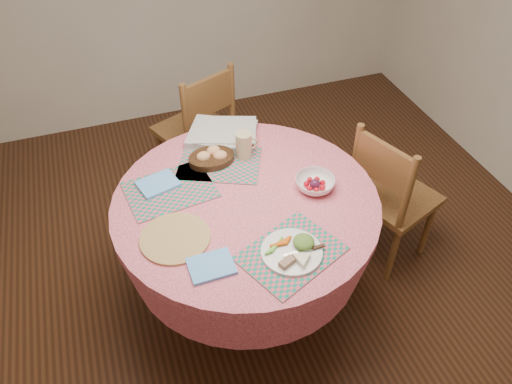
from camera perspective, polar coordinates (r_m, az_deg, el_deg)
ground at (r=2.86m, az=-0.97°, el=-11.87°), size 4.00×4.00×0.00m
dining_table at (r=2.43m, az=-1.11°, el=-4.18°), size 1.24×1.24×0.75m
chair_right at (r=2.83m, az=14.97°, el=-0.33°), size 0.52×0.53×0.90m
chair_back at (r=3.23m, az=-6.55°, el=7.26°), size 0.55×0.54×0.92m
placemat_front at (r=2.07m, az=4.02°, el=-6.98°), size 0.49×0.44×0.01m
placemat_left at (r=2.37m, az=-9.80°, el=0.25°), size 0.43×0.35×0.01m
placemat_back at (r=2.50m, az=-4.17°, el=3.32°), size 0.49×0.44×0.01m
wicker_trivet at (r=2.14m, az=-9.23°, el=-5.23°), size 0.30×0.30×0.01m
napkin_near at (r=2.02m, az=-5.14°, el=-8.42°), size 0.18×0.14×0.01m
napkin_far at (r=2.40m, az=-11.13°, el=0.92°), size 0.21×0.18×0.01m
dinner_plate at (r=2.05m, az=4.37°, el=-6.74°), size 0.25×0.26×0.05m
bread_bowl at (r=2.49m, az=-5.09°, el=4.01°), size 0.23×0.23×0.08m
latte_mug at (r=2.49m, az=-1.37°, el=5.38°), size 0.12×0.08×0.14m
fruit_bowl at (r=2.35m, az=6.75°, el=0.95°), size 0.24×0.24×0.06m
newspaper_stack at (r=2.66m, az=-3.84°, el=6.72°), size 0.43×0.40×0.04m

